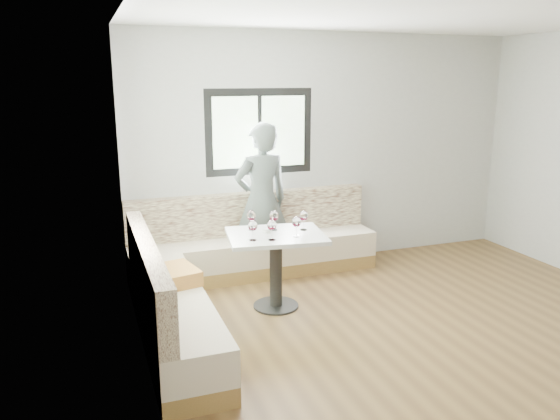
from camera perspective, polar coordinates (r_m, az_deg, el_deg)
The scene contains 11 objects.
room at distance 4.69m, azimuth 16.82°, elevation 2.54°, with size 5.01×5.01×2.81m.
banquette at distance 5.72m, azimuth -6.03°, elevation -6.19°, with size 2.90×2.80×0.95m.
table at distance 5.43m, azimuth -0.44°, elevation -4.46°, with size 1.04×0.86×0.77m.
person at distance 6.23m, azimuth -1.95°, elevation 0.94°, with size 0.65×0.43×1.79m, color #4A5350.
olive_ramekin at distance 5.43m, azimuth -1.34°, elevation -2.11°, with size 0.10×0.10×0.04m.
wine_glass_a at distance 5.13m, azimuth -2.86°, elevation -1.69°, with size 0.09×0.09×0.20m.
wine_glass_b at distance 5.13m, azimuth -0.86°, elevation -1.66°, with size 0.09×0.09×0.20m.
wine_glass_c at distance 5.26m, azimuth 1.73°, elevation -1.29°, with size 0.09×0.09×0.20m.
wine_glass_d at distance 5.47m, azimuth -0.64°, elevation -0.69°, with size 0.09×0.09×0.20m.
wine_glass_e at distance 5.48m, azimuth 2.48°, elevation -0.67°, with size 0.09×0.09×0.20m.
wine_glass_f at distance 5.49m, azimuth -3.01°, elevation -0.66°, with size 0.09×0.09×0.20m.
Camera 1 is at (-2.86, -3.60, 2.27)m, focal length 35.00 mm.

